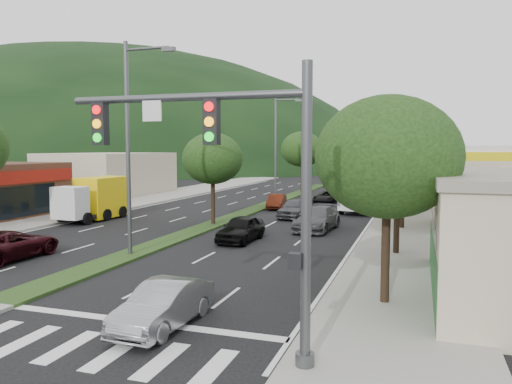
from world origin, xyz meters
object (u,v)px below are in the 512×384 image
(tree_r_a, at_px, (388,157))
(car_queue_a, at_px, (241,229))
(tree_r_c, at_px, (404,154))
(streetlight_mid, at_px, (278,143))
(suv_maroon, at_px, (9,245))
(car_queue_f, at_px, (369,189))
(car_queue_d, at_px, (328,197))
(car_queue_e, at_px, (295,208))
(traffic_signal, at_px, (239,168))
(car_queue_b, at_px, (317,219))
(sedan_silver, at_px, (164,305))
(tree_r_d, at_px, (408,147))
(streetlight_near, at_px, (132,138))
(tree_med_near, at_px, (213,159))
(car_queue_c, at_px, (277,201))
(tree_med_far, at_px, (302,149))
(tree_r_e, at_px, (410,150))
(motorhome, at_px, (366,190))

(tree_r_a, height_order, car_queue_a, tree_r_a)
(tree_r_a, bearing_deg, tree_r_c, 90.00)
(tree_r_a, bearing_deg, streetlight_mid, 112.13)
(suv_maroon, height_order, car_queue_f, car_queue_f)
(car_queue_d, relative_size, car_queue_e, 1.01)
(tree_r_a, bearing_deg, traffic_signal, -118.20)
(car_queue_a, distance_m, car_queue_b, 5.96)
(sedan_silver, distance_m, suv_maroon, 12.36)
(tree_r_a, xyz_separation_m, tree_r_d, (0.00, 26.00, 0.36))
(streetlight_mid, relative_size, car_queue_d, 2.32)
(tree_r_c, bearing_deg, car_queue_f, 100.79)
(traffic_signal, xyz_separation_m, tree_r_d, (2.97, 31.54, 0.54))
(tree_r_c, height_order, streetlight_near, streetlight_near)
(traffic_signal, relative_size, car_queue_a, 1.69)
(streetlight_mid, height_order, sedan_silver, streetlight_mid)
(car_queue_a, bearing_deg, tree_med_near, 129.79)
(tree_r_d, height_order, car_queue_c, tree_r_d)
(tree_med_far, relative_size, sedan_silver, 1.77)
(tree_r_e, height_order, sedan_silver, tree_r_e)
(tree_med_far, distance_m, car_queue_e, 21.71)
(suv_maroon, bearing_deg, car_queue_f, -108.30)
(streetlight_near, bearing_deg, car_queue_a, 55.69)
(suv_maroon, relative_size, car_queue_b, 0.96)
(tree_med_near, xyz_separation_m, streetlight_mid, (0.21, 15.00, 1.16))
(streetlight_near, distance_m, car_queue_b, 13.13)
(car_queue_e, bearing_deg, tree_r_e, 70.44)
(streetlight_mid, distance_m, car_queue_a, 20.73)
(tree_r_a, bearing_deg, motorhome, 97.25)
(tree_med_near, relative_size, motorhome, 0.70)
(tree_med_near, relative_size, car_queue_a, 1.45)
(suv_maroon, bearing_deg, sedan_silver, 154.10)
(streetlight_near, height_order, car_queue_a, streetlight_near)
(car_queue_b, bearing_deg, motorhome, 84.93)
(sedan_silver, height_order, car_queue_b, car_queue_b)
(tree_r_a, bearing_deg, sedan_silver, -146.01)
(car_queue_b, bearing_deg, tree_med_far, 109.51)
(streetlight_near, relative_size, car_queue_c, 2.70)
(tree_r_d, xyz_separation_m, car_queue_b, (-5.03, -11.84, -4.44))
(streetlight_near, height_order, car_queue_c, streetlight_near)
(streetlight_near, distance_m, car_queue_f, 35.09)
(car_queue_e, bearing_deg, streetlight_near, -100.35)
(sedan_silver, height_order, car_queue_c, sedan_silver)
(tree_r_c, distance_m, car_queue_b, 6.69)
(streetlight_near, bearing_deg, streetlight_mid, 90.00)
(sedan_silver, distance_m, car_queue_e, 23.18)
(streetlight_near, bearing_deg, car_queue_e, 74.75)
(streetlight_mid, xyz_separation_m, car_queue_f, (7.62, 8.92, -4.82))
(streetlight_near, xyz_separation_m, car_queue_f, (7.62, 33.92, -4.82))
(car_queue_d, bearing_deg, car_queue_c, -118.79)
(suv_maroon, bearing_deg, car_queue_e, -116.76)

